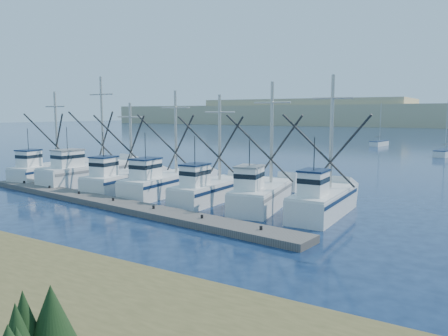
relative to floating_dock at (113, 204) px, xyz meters
The scene contains 5 objects.
ground 11.49m from the floating_dock, 32.56° to the right, with size 500.00×500.00×0.00m, color #0C1B37.
floating_dock is the anchor object (origin of this frame).
trawler_fleet 5.10m from the floating_dock, 97.78° to the left, with size 29.43×9.53×9.58m.
sailboat_near 52.52m from the floating_dock, 72.15° to the left, with size 2.61×6.12×8.10m.
sailboat_far 65.86m from the floating_dock, 86.94° to the left, with size 2.48×5.99×8.10m.
Camera 1 is at (11.94, -14.74, 6.35)m, focal length 35.00 mm.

